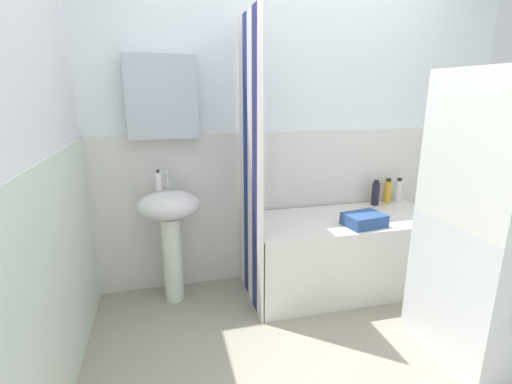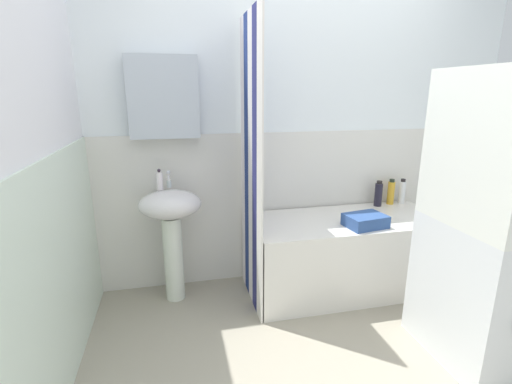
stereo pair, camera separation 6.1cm
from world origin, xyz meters
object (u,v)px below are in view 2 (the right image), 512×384
object	(u,v)px
bathtub	(345,253)
towel_folded	(365,221)
soap_dispenser	(160,180)
conditioner_bottle	(402,192)
sink	(171,221)
lotion_bottle	(391,192)
washer_dryer_stack	(499,223)
body_wash_bottle	(378,194)

from	to	relation	value
bathtub	towel_folded	xyz separation A→B (m)	(0.04, -0.18, 0.33)
soap_dispenser	conditioner_bottle	size ratio (longest dim) A/B	0.70
sink	lotion_bottle	world-z (taller)	sink
soap_dispenser	washer_dryer_stack	xyz separation A→B (m)	(1.81, -1.05, -0.09)
lotion_bottle	body_wash_bottle	world-z (taller)	lotion_bottle
towel_folded	sink	bearing A→B (deg)	166.61
lotion_bottle	conditioner_bottle	bearing A→B (deg)	-2.00
lotion_bottle	washer_dryer_stack	bearing A→B (deg)	-94.29
sink	conditioner_bottle	xyz separation A→B (m)	(1.94, 0.13, 0.06)
sink	bathtub	distance (m)	1.35
body_wash_bottle	soap_dispenser	bearing A→B (deg)	-177.96
soap_dispenser	conditioner_bottle	world-z (taller)	soap_dispenser
soap_dispenser	body_wash_bottle	size ratio (longest dim) A/B	0.70
towel_folded	washer_dryer_stack	distance (m)	0.82
lotion_bottle	body_wash_bottle	bearing A→B (deg)	-168.93
conditioner_bottle	washer_dryer_stack	xyz separation A→B (m)	(-0.19, -1.14, 0.14)
lotion_bottle	towel_folded	distance (m)	0.67
bathtub	washer_dryer_stack	xyz separation A→B (m)	(0.44, -0.87, 0.52)
sink	lotion_bottle	bearing A→B (deg)	4.13
conditioner_bottle	washer_dryer_stack	distance (m)	1.16
soap_dispenser	conditioner_bottle	distance (m)	2.01
sink	body_wash_bottle	world-z (taller)	sink
bathtub	lotion_bottle	distance (m)	0.71
sink	bathtub	size ratio (longest dim) A/B	0.57
washer_dryer_stack	towel_folded	bearing A→B (deg)	120.09
bathtub	towel_folded	size ratio (longest dim) A/B	5.31
sink	bathtub	xyz separation A→B (m)	(1.30, -0.14, -0.33)
conditioner_bottle	towel_folded	distance (m)	0.74
sink	towel_folded	xyz separation A→B (m)	(1.35, -0.32, 0.00)
sink	conditioner_bottle	size ratio (longest dim) A/B	3.89
bathtub	washer_dryer_stack	world-z (taller)	washer_dryer_stack
soap_dispenser	lotion_bottle	xyz separation A→B (m)	(1.89, 0.09, -0.23)
conditioner_bottle	washer_dryer_stack	bearing A→B (deg)	-99.49
washer_dryer_stack	conditioner_bottle	bearing A→B (deg)	80.51
body_wash_bottle	towel_folded	world-z (taller)	body_wash_bottle
sink	body_wash_bottle	bearing A→B (deg)	3.58
conditioner_bottle	body_wash_bottle	world-z (taller)	same
lotion_bottle	towel_folded	world-z (taller)	lotion_bottle
sink	soap_dispenser	world-z (taller)	soap_dispenser
sink	washer_dryer_stack	distance (m)	2.03
washer_dryer_stack	body_wash_bottle	bearing A→B (deg)	92.44
lotion_bottle	towel_folded	bearing A→B (deg)	-136.99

